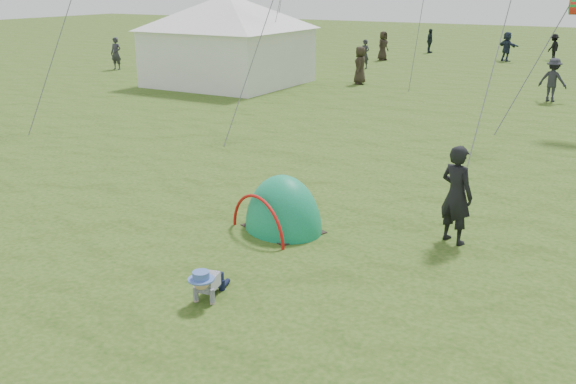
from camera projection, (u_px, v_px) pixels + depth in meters
The scene contains 15 objects.
ground at pixel (236, 314), 9.31m from camera, with size 140.00×140.00×0.00m, color #234611.
crawling_toddler at pixel (207, 282), 9.68m from camera, with size 0.51×0.73×0.56m, color black, non-canonical shape.
popup_tent at pixel (283, 229), 12.53m from camera, with size 1.68×1.38×2.17m, color #118044.
standing_adult at pixel (456, 195), 11.63m from camera, with size 0.67×0.44×1.84m, color black.
event_marquee at pixel (228, 36), 29.81m from camera, with size 6.43×6.43×4.42m, color white, non-canonical shape.
crowd_person_0 at pixel (179, 56), 33.94m from camera, with size 0.65×0.43×1.78m, color #26272B.
crowd_person_1 at pixel (285, 67), 29.50m from camera, with size 0.87×0.68×1.80m, color black.
crowd_person_3 at pixel (554, 47), 39.75m from camera, with size 1.02×0.59×1.58m, color black.
crowd_person_4 at pixel (360, 65), 30.16m from camera, with size 0.86×0.56×1.76m, color #2C251B.
crowd_person_5 at pixel (507, 47), 38.98m from camera, with size 1.63×0.52×1.76m, color #222C41.
crowd_person_6 at pixel (365, 54), 35.68m from camera, with size 0.58×0.38×1.60m, color #26272B.
crowd_person_8 at pixel (430, 41), 43.59m from camera, with size 0.95×0.39×1.61m, color black.
crowd_person_9 at pixel (553, 80), 25.71m from camera, with size 1.12×0.64×1.73m, color #24252C.
crowd_person_10 at pixel (383, 46), 39.43m from camera, with size 0.86×0.56×1.76m, color black.
crowd_person_12 at pixel (116, 53), 35.22m from camera, with size 0.64×0.42×1.75m, color #2C2C34.
Camera 1 is at (4.72, -6.86, 4.59)m, focal length 40.00 mm.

